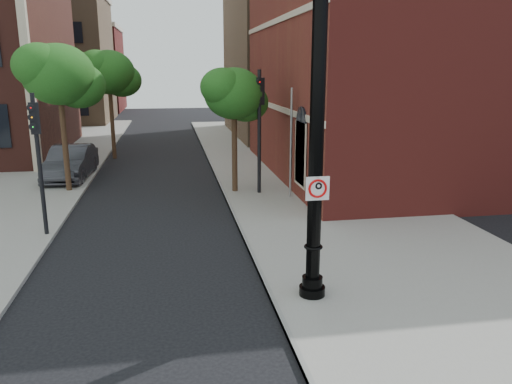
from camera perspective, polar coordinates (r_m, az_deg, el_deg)
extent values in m
plane|color=black|center=(11.44, -8.06, -14.10)|extent=(120.00, 120.00, 0.00)
cube|color=gray|center=(21.69, 7.01, -0.25)|extent=(8.00, 60.00, 0.12)
cube|color=gray|center=(29.93, -26.85, 2.28)|extent=(10.00, 50.00, 0.12)
cube|color=gray|center=(20.90, -3.42, -0.69)|extent=(0.10, 60.00, 0.14)
cube|color=maroon|center=(29.03, 24.79, 14.02)|extent=(22.00, 16.00, 12.00)
cube|color=black|center=(20.06, 5.14, 4.30)|extent=(0.08, 1.40, 2.40)
cube|color=beige|center=(24.71, 2.22, 9.67)|extent=(0.06, 16.00, 0.25)
cube|color=beige|center=(24.74, 2.32, 18.95)|extent=(0.06, 16.00, 0.25)
cube|color=beige|center=(27.99, -24.99, 16.11)|extent=(0.40, 0.40, 14.00)
cube|color=brown|center=(55.38, -22.86, 13.60)|extent=(12.00, 12.00, 12.00)
cube|color=maroon|center=(69.12, -20.24, 12.87)|extent=(12.00, 12.00, 10.00)
cube|color=brown|center=(43.27, 12.59, 15.85)|extent=(22.00, 14.00, 14.00)
cylinder|color=black|center=(12.16, 6.41, -11.37)|extent=(0.62, 0.62, 0.33)
cylinder|color=black|center=(12.05, 6.45, -10.18)|extent=(0.49, 0.49, 0.28)
cylinder|color=black|center=(11.15, 6.88, 4.50)|extent=(0.33, 0.33, 6.42)
torus|color=black|center=(11.71, 6.56, -6.23)|extent=(0.44, 0.44, 0.07)
cube|color=white|center=(11.13, 7.04, 0.40)|extent=(0.54, 0.03, 0.54)
cube|color=black|center=(11.07, 7.08, 1.65)|extent=(0.54, 0.01, 0.05)
cube|color=black|center=(11.19, 7.01, -0.83)|extent=(0.54, 0.01, 0.05)
cube|color=black|center=(11.06, 5.81, 0.36)|extent=(0.05, 0.01, 0.54)
cube|color=black|center=(11.20, 8.26, 0.45)|extent=(0.05, 0.01, 0.54)
torus|color=red|center=(11.13, 7.04, 0.40)|extent=(0.43, 0.06, 0.43)
cube|color=red|center=(11.13, 7.04, 0.40)|extent=(0.31, 0.01, 0.31)
cube|color=black|center=(11.11, 6.80, 0.39)|extent=(0.05, 0.01, 0.25)
torus|color=black|center=(11.12, 7.17, 0.70)|extent=(0.17, 0.05, 0.17)
cylinder|color=black|center=(11.07, 7.08, 1.63)|extent=(0.03, 0.02, 0.03)
imported|color=#323238|center=(26.18, -20.40, 3.16)|extent=(2.00, 5.13, 1.67)
cylinder|color=black|center=(17.13, -23.48, 2.59)|extent=(0.13, 0.13, 4.63)
cube|color=black|center=(16.92, -23.99, 7.71)|extent=(0.35, 0.34, 0.96)
sphere|color=#E50505|center=(16.76, -24.36, 8.78)|extent=(0.17, 0.17, 0.17)
sphere|color=#FF8C00|center=(16.78, -24.26, 7.80)|extent=(0.17, 0.17, 0.17)
sphere|color=#00E519|center=(16.81, -24.16, 6.83)|extent=(0.17, 0.17, 0.17)
cylinder|color=black|center=(21.13, 0.37, 6.64)|extent=(0.15, 0.15, 5.30)
cube|color=black|center=(20.98, 0.38, 11.43)|extent=(0.42, 0.40, 1.10)
sphere|color=#E50505|center=(20.79, 0.30, 12.47)|extent=(0.20, 0.20, 0.20)
sphere|color=#FF8C00|center=(20.80, 0.30, 11.56)|extent=(0.20, 0.20, 0.20)
sphere|color=#00E519|center=(20.82, 0.30, 10.65)|extent=(0.20, 0.20, 0.20)
cylinder|color=#999999|center=(20.55, 4.02, 5.40)|extent=(0.09, 0.09, 4.60)
cylinder|color=#322214|center=(23.13, -21.04, 5.67)|extent=(0.24, 0.24, 4.76)
ellipsoid|color=#1F4C14|center=(22.94, -21.65, 12.39)|extent=(2.99, 2.99, 2.54)
ellipsoid|color=#1F4C14|center=(23.36, -19.62, 11.40)|extent=(2.31, 2.31, 1.96)
ellipsoid|color=#1F4C14|center=(22.67, -23.48, 13.08)|extent=(2.17, 2.17, 1.85)
cylinder|color=#322214|center=(31.35, -16.13, 8.01)|extent=(0.24, 0.24, 4.77)
ellipsoid|color=#1F4C14|center=(31.21, -16.47, 12.99)|extent=(3.00, 3.00, 2.55)
ellipsoid|color=#1F4C14|center=(31.69, -15.05, 12.23)|extent=(2.32, 2.32, 1.97)
ellipsoid|color=#1F4C14|center=(30.88, -17.76, 13.53)|extent=(2.18, 2.18, 1.85)
cylinder|color=#322214|center=(21.55, -2.47, 5.05)|extent=(0.24, 0.24, 4.03)
ellipsoid|color=#1F4C14|center=(21.32, -2.53, 11.17)|extent=(2.53, 2.53, 2.15)
ellipsoid|color=#1F4C14|center=(21.88, -1.16, 10.20)|extent=(1.96, 1.96, 1.66)
ellipsoid|color=#1F4C14|center=(20.90, -3.86, 11.89)|extent=(1.84, 1.84, 1.56)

